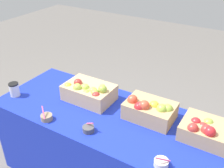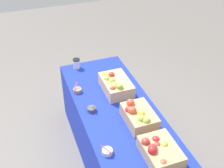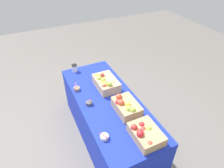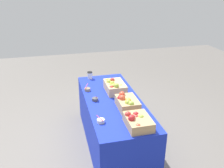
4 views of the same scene
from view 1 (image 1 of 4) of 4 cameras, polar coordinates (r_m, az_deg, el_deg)
The scene contains 8 objects.
table at distance 2.34m, azimuth -0.56°, elevation -13.86°, with size 1.90×0.76×0.74m, color #192DB7.
apple_crate_left at distance 1.95m, azimuth 19.97°, elevation -9.52°, with size 0.37×0.27×0.17m.
apple_crate_middle at distance 2.03m, azimuth 8.08°, elevation -5.49°, with size 0.37×0.25×0.18m.
apple_crate_right at distance 2.24m, azimuth -4.97°, elevation -1.71°, with size 0.41×0.28×0.19m.
sample_bowl_near at distance 1.71m, azimuth 10.55°, elevation -16.34°, with size 0.10×0.10×0.10m.
sample_bowl_mid at distance 2.09m, azimuth -13.92°, elevation -6.94°, with size 0.10×0.09×0.10m.
sample_bowl_far at distance 1.93m, azimuth -5.11°, elevation -9.57°, with size 0.09×0.09×0.09m.
coffee_cup at distance 2.45m, azimuth -20.27°, elevation -1.11°, with size 0.08×0.08×0.12m.
Camera 1 is at (0.89, -1.43, 1.98)m, focal length 42.49 mm.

